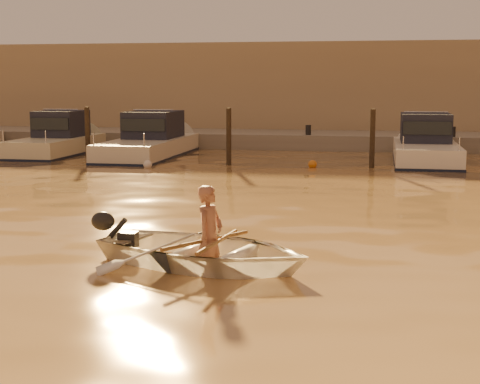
% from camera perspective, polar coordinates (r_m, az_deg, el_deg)
% --- Properties ---
extents(ground_plane, '(160.00, 160.00, 0.00)m').
position_cam_1_polar(ground_plane, '(13.01, -12.56, -4.58)').
color(ground_plane, olive).
rests_on(ground_plane, ground).
extents(dinghy, '(4.13, 3.44, 0.74)m').
position_cam_1_polar(dinghy, '(11.73, -2.79, -4.56)').
color(dinghy, white).
rests_on(dinghy, ground_plane).
extents(person, '(0.53, 0.67, 1.60)m').
position_cam_1_polar(person, '(11.63, -2.37, -3.41)').
color(person, '#9A614D').
rests_on(person, dinghy).
extents(outboard_motor, '(0.98, 0.64, 0.70)m').
position_cam_1_polar(outboard_motor, '(12.53, -8.76, -3.66)').
color(outboard_motor, black).
rests_on(outboard_motor, dinghy).
extents(oar_port, '(0.22, 2.10, 0.13)m').
position_cam_1_polar(oar_port, '(11.57, -1.72, -3.87)').
color(oar_port, brown).
rests_on(oar_port, dinghy).
extents(oar_starboard, '(0.98, 1.91, 0.13)m').
position_cam_1_polar(oar_starboard, '(11.67, -2.58, -3.77)').
color(oar_starboard, brown).
rests_on(oar_starboard, dinghy).
extents(moored_boat_1, '(2.11, 6.31, 1.75)m').
position_cam_1_polar(moored_boat_1, '(30.55, -14.10, 4.00)').
color(moored_boat_1, beige).
rests_on(moored_boat_1, ground_plane).
extents(moored_boat_2, '(2.31, 7.73, 1.75)m').
position_cam_1_polar(moored_boat_2, '(29.12, -7.12, 3.98)').
color(moored_boat_2, silver).
rests_on(moored_boat_2, ground_plane).
extents(moored_boat_4, '(2.23, 6.88, 1.75)m').
position_cam_1_polar(moored_boat_4, '(27.74, 14.22, 3.56)').
color(moored_boat_4, white).
rests_on(moored_boat_4, ground_plane).
extents(piling_1, '(0.18, 0.18, 2.20)m').
position_cam_1_polar(piling_1, '(27.60, -11.74, 4.19)').
color(piling_1, '#2D2319').
rests_on(piling_1, ground_plane).
extents(piling_2, '(0.18, 0.18, 2.20)m').
position_cam_1_polar(piling_2, '(26.03, -0.88, 4.11)').
color(piling_2, '#2D2319').
rests_on(piling_2, ground_plane).
extents(piling_3, '(0.18, 0.18, 2.20)m').
position_cam_1_polar(piling_3, '(25.48, 10.22, 3.89)').
color(piling_3, '#2D2319').
rests_on(piling_3, ground_plane).
extents(fender_b, '(0.30, 0.30, 0.30)m').
position_cam_1_polar(fender_b, '(28.49, -16.94, 2.51)').
color(fender_b, orange).
rests_on(fender_b, ground_plane).
extents(fender_c, '(0.30, 0.30, 0.30)m').
position_cam_1_polar(fender_c, '(25.39, -7.17, 2.12)').
color(fender_c, white).
rests_on(fender_c, ground_plane).
extents(fender_d, '(0.30, 0.30, 0.30)m').
position_cam_1_polar(fender_d, '(25.39, 5.65, 2.15)').
color(fender_d, orange).
rests_on(fender_d, ground_plane).
extents(fender_e, '(0.30, 0.30, 0.30)m').
position_cam_1_polar(fender_e, '(25.18, 16.15, 1.80)').
color(fender_e, white).
rests_on(fender_e, ground_plane).
extents(quay, '(52.00, 4.00, 1.00)m').
position_cam_1_polar(quay, '(33.61, 2.15, 3.82)').
color(quay, gray).
rests_on(quay, ground_plane).
extents(waterfront_building, '(46.00, 7.00, 4.80)m').
position_cam_1_polar(waterfront_building, '(38.94, 3.42, 7.77)').
color(waterfront_building, '#9E8466').
rests_on(waterfront_building, quay).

